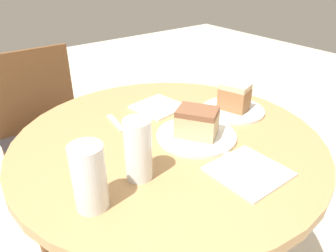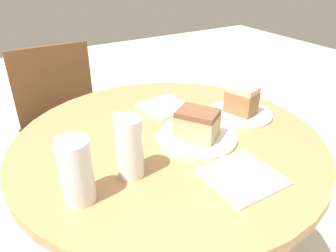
{
  "view_description": "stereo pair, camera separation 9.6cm",
  "coord_description": "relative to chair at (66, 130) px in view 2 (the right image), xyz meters",
  "views": [
    {
      "loc": [
        -0.52,
        -0.67,
        1.26
      ],
      "look_at": [
        0.0,
        0.0,
        0.8
      ],
      "focal_mm": 35.0,
      "sensor_mm": 36.0,
      "label": 1
    },
    {
      "loc": [
        -0.44,
        -0.73,
        1.26
      ],
      "look_at": [
        0.0,
        0.0,
        0.8
      ],
      "focal_mm": 35.0,
      "sensor_mm": 36.0,
      "label": 2
    }
  ],
  "objects": [
    {
      "name": "fork",
      "position": [
        0.21,
        -0.99,
        0.32
      ],
      "size": [
        0.06,
        0.15,
        0.0
      ],
      "rotation": [
        0.0,
        0.0,
        1.85
      ],
      "color": "silver",
      "rests_on": "table"
    },
    {
      "name": "cake_slice_near",
      "position": [
        0.2,
        -0.85,
        0.37
      ],
      "size": [
        0.14,
        0.15,
        0.08
      ],
      "rotation": [
        0.0,
        0.0,
        3.72
      ],
      "color": "tan",
      "rests_on": "plate_near"
    },
    {
      "name": "chair",
      "position": [
        0.0,
        0.0,
        0.0
      ],
      "size": [
        0.42,
        0.45,
        0.85
      ],
      "rotation": [
        0.0,
        0.0,
        -0.01
      ],
      "color": "brown",
      "rests_on": "ground_plane"
    },
    {
      "name": "cake_slice_far",
      "position": [
        0.42,
        -0.79,
        0.37
      ],
      "size": [
        0.09,
        0.11,
        0.09
      ],
      "rotation": [
        0.0,
        0.0,
        3.44
      ],
      "color": "#9E6B42",
      "rests_on": "plate_far"
    },
    {
      "name": "plate_far",
      "position": [
        0.42,
        -0.79,
        0.32
      ],
      "size": [
        0.21,
        0.21,
        0.01
      ],
      "color": "silver",
      "rests_on": "table"
    },
    {
      "name": "glass_lemonade",
      "position": [
        -0.04,
        -0.91,
        0.39
      ],
      "size": [
        0.07,
        0.07,
        0.16
      ],
      "color": "silver",
      "rests_on": "table"
    },
    {
      "name": "napkin_stack",
      "position": [
        0.18,
        -1.06,
        0.32
      ],
      "size": [
        0.17,
        0.17,
        0.01
      ],
      "rotation": [
        0.0,
        0.0,
        0.01
      ],
      "color": "white",
      "rests_on": "table"
    },
    {
      "name": "glass_water",
      "position": [
        -0.18,
        -0.93,
        0.39
      ],
      "size": [
        0.07,
        0.07,
        0.15
      ],
      "color": "silver",
      "rests_on": "table"
    },
    {
      "name": "spoon",
      "position": [
        0.05,
        -0.62,
        0.32
      ],
      "size": [
        0.03,
        0.12,
        0.0
      ],
      "rotation": [
        0.0,
        0.0,
        1.44
      ],
      "color": "silver",
      "rests_on": "table"
    },
    {
      "name": "table",
      "position": [
        0.13,
        -0.8,
        0.16
      ],
      "size": [
        0.92,
        0.92,
        0.76
      ],
      "color": "tan",
      "rests_on": "ground_plane"
    },
    {
      "name": "plate_near",
      "position": [
        0.2,
        -0.85,
        0.32
      ],
      "size": [
        0.24,
        0.24,
        0.01
      ],
      "color": "silver",
      "rests_on": "table"
    },
    {
      "name": "napkin_side",
      "position": [
        0.23,
        -0.61,
        0.32
      ],
      "size": [
        0.17,
        0.17,
        0.01
      ],
      "rotation": [
        0.0,
        0.0,
        0.16
      ],
      "color": "white",
      "rests_on": "table"
    }
  ]
}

